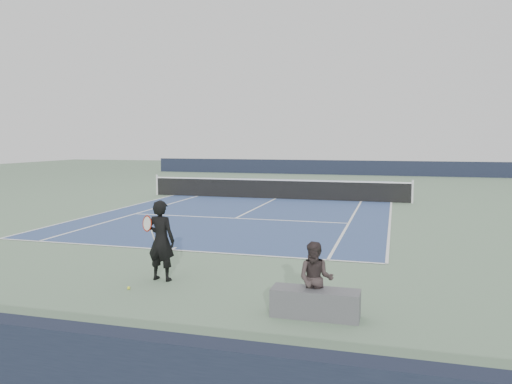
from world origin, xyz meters
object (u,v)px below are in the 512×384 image
(tennis_player, at_px, (161,240))
(spectator_bench, at_px, (315,290))
(tennis_ball, at_px, (129,288))
(tennis_net, at_px, (276,189))

(tennis_player, relative_size, spectator_bench, 1.16)
(spectator_bench, bearing_deg, tennis_ball, 172.17)
(tennis_ball, bearing_deg, tennis_net, 92.62)
(tennis_ball, distance_m, spectator_bench, 3.77)
(tennis_player, height_order, spectator_bench, tennis_player)
(tennis_net, relative_size, spectator_bench, 8.96)
(tennis_net, height_order, spectator_bench, spectator_bench)
(tennis_player, distance_m, tennis_ball, 1.16)
(tennis_net, relative_size, tennis_player, 7.73)
(tennis_net, bearing_deg, tennis_ball, -87.38)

